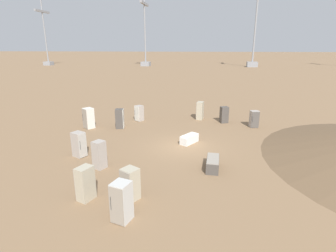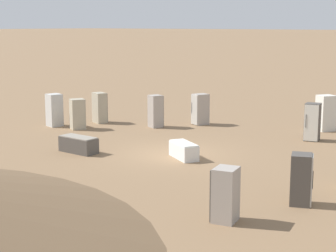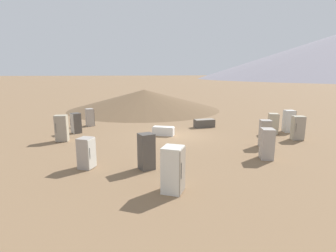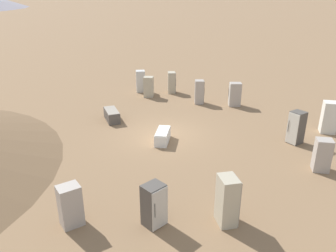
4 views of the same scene
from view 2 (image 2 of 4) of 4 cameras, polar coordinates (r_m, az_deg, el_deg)
name	(u,v)px [view 2 (image 2 of 4)]	position (r m, az deg, el deg)	size (l,w,h in m)	color
ground_plane	(171,153)	(23.24, 0.33, -2.81)	(1000.00, 1000.00, 0.00)	#846647
discarded_fridge_1	(79,144)	(23.66, -9.08, -1.87)	(1.72, 0.74, 0.68)	#4C4742
discarded_fridge_2	(77,114)	(28.89, -9.18, 1.21)	(0.93, 0.92, 1.54)	#B2A88E
discarded_fridge_3	(54,110)	(29.92, -11.49, 1.60)	(0.89, 0.84, 1.70)	silver
discarded_fridge_4	(302,179)	(17.07, 13.41, -5.30)	(0.83, 0.87, 1.53)	#4C4742
discarded_fridge_5	(312,122)	(26.50, 14.45, 0.40)	(0.78, 0.81, 1.72)	#4C4742
discarded_fridge_6	(200,109)	(29.85, 3.30, 1.71)	(0.87, 0.96, 1.64)	#A89E93
discarded_fridge_8	(184,150)	(22.35, 1.61, -2.50)	(1.67, 1.34, 0.64)	white
discarded_fridge_9	(225,195)	(15.31, 5.82, -6.96)	(0.77, 0.82, 1.49)	#A89E93
discarded_fridge_10	(325,113)	(29.15, 15.70, 1.28)	(1.07, 1.07, 1.79)	silver
discarded_fridge_11	(100,108)	(30.57, -6.94, 1.86)	(0.90, 0.80, 1.64)	#B2A88E
discarded_fridge_12	(156,111)	(29.04, -1.25, 1.52)	(0.81, 0.82, 1.67)	#A89E93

